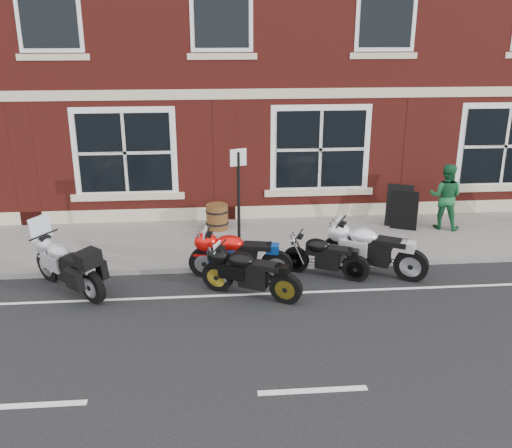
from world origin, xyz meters
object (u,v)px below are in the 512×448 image
(moto_touring_silver, at_px, (68,263))
(moto_naked_black, at_px, (324,254))
(pedestrian_right, at_px, (446,197))
(barrel_planter, at_px, (217,217))
(moto_sport_black, at_px, (250,271))
(moto_sport_red, at_px, (238,253))
(parking_sign, at_px, (239,199))
(moto_sport_silver, at_px, (371,247))
(a_board_sign, at_px, (402,208))

(moto_touring_silver, height_order, moto_naked_black, moto_touring_silver)
(pedestrian_right, height_order, barrel_planter, pedestrian_right)
(moto_sport_black, xyz_separation_m, moto_naked_black, (1.63, 0.83, -0.05))
(moto_touring_silver, distance_m, moto_sport_black, 3.59)
(moto_naked_black, relative_size, pedestrian_right, 1.04)
(moto_sport_red, bearing_deg, parking_sign, 6.15)
(moto_touring_silver, relative_size, moto_sport_silver, 0.80)
(parking_sign, bearing_deg, a_board_sign, 4.26)
(a_board_sign, height_order, barrel_planter, a_board_sign)
(moto_sport_black, xyz_separation_m, barrel_planter, (-0.55, 3.65, -0.09))
(moto_sport_red, distance_m, a_board_sign, 4.90)
(moto_touring_silver, xyz_separation_m, moto_sport_black, (3.55, -0.59, -0.05))
(moto_touring_silver, height_order, parking_sign, parking_sign)
(moto_naked_black, distance_m, a_board_sign, 3.49)
(barrel_planter, bearing_deg, parking_sign, -79.19)
(moto_sport_black, bearing_deg, moto_sport_silver, -44.59)
(moto_naked_black, height_order, parking_sign, parking_sign)
(parking_sign, bearing_deg, moto_sport_black, -104.91)
(a_board_sign, bearing_deg, barrel_planter, -160.23)
(moto_touring_silver, relative_size, barrel_planter, 2.58)
(moto_sport_black, height_order, moto_naked_black, moto_sport_black)
(moto_sport_silver, relative_size, parking_sign, 0.82)
(moto_sport_black, relative_size, barrel_planter, 2.96)
(moto_touring_silver, distance_m, barrel_planter, 4.29)
(moto_touring_silver, relative_size, moto_naked_black, 0.96)
(a_board_sign, bearing_deg, moto_naked_black, -110.81)
(a_board_sign, distance_m, barrel_planter, 4.66)
(moto_sport_red, bearing_deg, a_board_sign, -49.20)
(moto_sport_red, xyz_separation_m, a_board_sign, (4.26, 2.41, 0.11))
(a_board_sign, xyz_separation_m, parking_sign, (-4.21, -1.87, 0.90))
(pedestrian_right, bearing_deg, parking_sign, 47.15)
(moto_sport_silver, xyz_separation_m, parking_sign, (-2.75, 0.55, 0.97))
(pedestrian_right, xyz_separation_m, parking_sign, (-5.30, -1.82, 0.62))
(pedestrian_right, bearing_deg, moto_sport_black, 60.14)
(moto_sport_black, bearing_deg, barrel_planter, 35.91)
(moto_sport_red, bearing_deg, moto_naked_black, -80.08)
(pedestrian_right, bearing_deg, moto_sport_silver, 71.19)
(pedestrian_right, distance_m, a_board_sign, 1.12)
(moto_sport_silver, bearing_deg, barrel_planter, 79.13)
(pedestrian_right, bearing_deg, barrel_planter, 23.96)
(moto_sport_red, distance_m, barrel_planter, 2.81)
(moto_touring_silver, height_order, a_board_sign, moto_touring_silver)
(moto_touring_silver, xyz_separation_m, moto_naked_black, (5.17, 0.24, -0.11))
(moto_sport_silver, bearing_deg, moto_naked_black, 122.16)
(moto_sport_red, height_order, a_board_sign, a_board_sign)
(moto_sport_silver, xyz_separation_m, pedestrian_right, (2.54, 2.37, 0.36))
(moto_sport_red, bearing_deg, moto_sport_black, -157.86)
(moto_sport_silver, height_order, moto_naked_black, moto_sport_silver)
(moto_touring_silver, bearing_deg, moto_sport_red, -40.08)
(barrel_planter, distance_m, parking_sign, 2.55)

